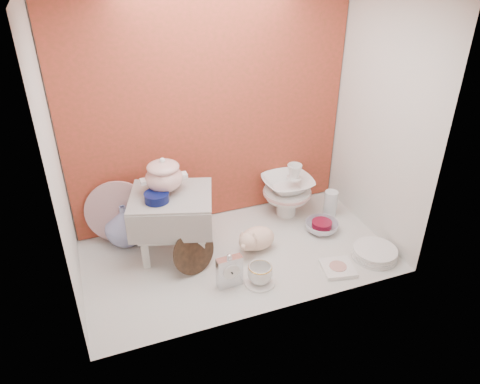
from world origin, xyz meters
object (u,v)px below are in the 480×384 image
(blue_white_vase, at_px, (125,225))
(crystal_bowl, at_px, (322,227))
(mantel_clock, at_px, (230,270))
(soup_tureen, at_px, (164,175))
(plush_pig, at_px, (257,238))
(dinner_plate_stack, at_px, (375,253))
(floral_platter, at_px, (119,212))
(porcelain_tower, at_px, (287,190))
(gold_rim_teacup, at_px, (260,274))
(step_stool, at_px, (173,224))

(blue_white_vase, relative_size, crystal_bowl, 1.21)
(mantel_clock, xyz_separation_m, crystal_bowl, (0.73, 0.28, -0.07))
(soup_tureen, xyz_separation_m, mantel_clock, (0.23, -0.45, -0.40))
(blue_white_vase, bearing_deg, plush_pig, -25.87)
(mantel_clock, xyz_separation_m, dinner_plate_stack, (0.89, -0.07, -0.07))
(mantel_clock, relative_size, plush_pig, 0.75)
(blue_white_vase, bearing_deg, crystal_bowl, -15.24)
(floral_platter, xyz_separation_m, crystal_bowl, (1.22, -0.36, -0.17))
(plush_pig, bearing_deg, porcelain_tower, 30.00)
(soup_tureen, bearing_deg, gold_rim_teacup, -51.57)
(floral_platter, bearing_deg, mantel_clock, -52.56)
(soup_tureen, distance_m, mantel_clock, 0.65)
(step_stool, relative_size, soup_tureen, 1.81)
(step_stool, bearing_deg, blue_white_vase, 158.73)
(mantel_clock, distance_m, gold_rim_teacup, 0.17)
(floral_platter, bearing_deg, plush_pig, -27.13)
(step_stool, distance_m, crystal_bowl, 0.96)
(floral_platter, relative_size, mantel_clock, 1.98)
(dinner_plate_stack, distance_m, crystal_bowl, 0.38)
(crystal_bowl, bearing_deg, gold_rim_teacup, -150.41)
(blue_white_vase, distance_m, plush_pig, 0.82)
(floral_platter, bearing_deg, porcelain_tower, -4.56)
(crystal_bowl, relative_size, porcelain_tower, 0.57)
(blue_white_vase, distance_m, gold_rim_teacup, 0.90)
(floral_platter, height_order, porcelain_tower, floral_platter)
(blue_white_vase, xyz_separation_m, crystal_bowl, (1.20, -0.33, -0.10))
(step_stool, xyz_separation_m, floral_platter, (-0.28, 0.24, 0.00))
(crystal_bowl, distance_m, porcelain_tower, 0.33)
(step_stool, height_order, floral_platter, floral_platter)
(mantel_clock, distance_m, porcelain_tower, 0.82)
(crystal_bowl, bearing_deg, mantel_clock, -158.97)
(step_stool, xyz_separation_m, soup_tureen, (-0.02, 0.05, 0.31))
(blue_white_vase, distance_m, crystal_bowl, 1.24)
(dinner_plate_stack, bearing_deg, crystal_bowl, 115.23)
(mantel_clock, bearing_deg, gold_rim_teacup, -17.09)
(soup_tureen, height_order, blue_white_vase, soup_tureen)
(dinner_plate_stack, bearing_deg, floral_platter, 152.95)
(dinner_plate_stack, bearing_deg, step_stool, 157.00)
(soup_tureen, bearing_deg, porcelain_tower, 6.94)
(step_stool, bearing_deg, crystal_bowl, 10.11)
(crystal_bowl, bearing_deg, plush_pig, -176.29)
(plush_pig, relative_size, porcelain_tower, 0.73)
(soup_tureen, relative_size, gold_rim_teacup, 1.84)
(plush_pig, bearing_deg, soup_tureen, 146.63)
(blue_white_vase, xyz_separation_m, gold_rim_teacup, (0.63, -0.65, -0.06))
(soup_tureen, relative_size, mantel_clock, 1.22)
(blue_white_vase, height_order, mantel_clock, blue_white_vase)
(step_stool, height_order, dinner_plate_stack, step_stool)
(step_stool, height_order, gold_rim_teacup, step_stool)
(blue_white_vase, height_order, plush_pig, blue_white_vase)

